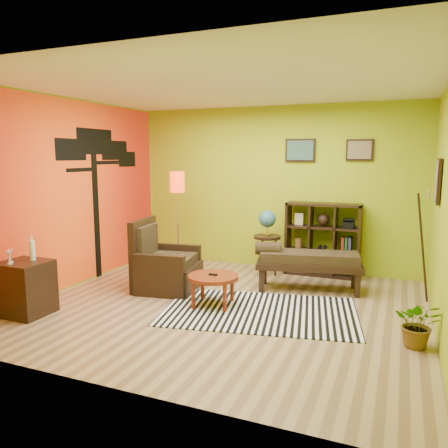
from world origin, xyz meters
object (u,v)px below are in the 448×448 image
at_px(armchair, 164,268).
at_px(globe_table, 267,226).
at_px(cube_shelf, 323,240).
at_px(bench, 306,260).
at_px(coffee_table, 213,279).
at_px(potted_plant, 418,329).
at_px(floor_lamp, 177,191).
at_px(side_cabinet, 25,288).

relative_size(armchair, globe_table, 0.96).
xyz_separation_m(cube_shelf, bench, (-0.09, -0.92, -0.15)).
relative_size(coffee_table, bench, 0.42).
height_order(globe_table, cube_shelf, cube_shelf).
distance_m(armchair, cube_shelf, 2.65).
height_order(coffee_table, potted_plant, coffee_table).
xyz_separation_m(coffee_table, potted_plant, (2.47, -0.37, -0.15)).
distance_m(coffee_table, potted_plant, 2.50).
height_order(coffee_table, cube_shelf, cube_shelf).
relative_size(floor_lamp, cube_shelf, 1.42).
bearing_deg(side_cabinet, bench, 37.29).
bearing_deg(side_cabinet, globe_table, 51.71).
distance_m(armchair, side_cabinet, 1.89).
height_order(side_cabinet, potted_plant, side_cabinet).
distance_m(floor_lamp, potted_plant, 4.28).
relative_size(side_cabinet, potted_plant, 1.95).
height_order(coffee_table, side_cabinet, side_cabinet).
height_order(globe_table, potted_plant, globe_table).
distance_m(floor_lamp, cube_shelf, 2.55).
bearing_deg(armchair, cube_shelf, 38.95).
bearing_deg(bench, floor_lamp, 173.60).
height_order(coffee_table, floor_lamp, floor_lamp).
relative_size(coffee_table, globe_table, 0.61).
xyz_separation_m(armchair, side_cabinet, (-1.06, -1.56, 0.03)).
bearing_deg(coffee_table, floor_lamp, 132.39).
bearing_deg(side_cabinet, potted_plant, 10.18).
bearing_deg(bench, globe_table, 143.66).
bearing_deg(coffee_table, globe_table, 82.20).
bearing_deg(floor_lamp, side_cabinet, -106.96).
relative_size(cube_shelf, potted_plant, 2.37).
relative_size(side_cabinet, floor_lamp, 0.58).
height_order(armchair, bench, armchair).
bearing_deg(globe_table, bench, -36.34).
relative_size(floor_lamp, potted_plant, 3.36).
relative_size(globe_table, bench, 0.68).
height_order(armchair, potted_plant, armchair).
height_order(bench, potted_plant, bench).
xyz_separation_m(globe_table, cube_shelf, (0.86, 0.36, -0.22)).
distance_m(cube_shelf, bench, 0.94).
xyz_separation_m(floor_lamp, globe_table, (1.48, 0.31, -0.55)).
bearing_deg(potted_plant, floor_lamp, 154.89).
distance_m(side_cabinet, potted_plant, 4.57).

